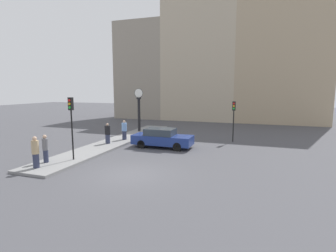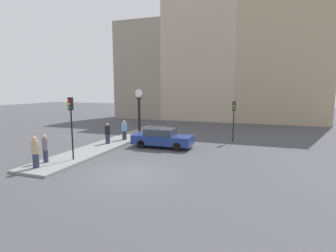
% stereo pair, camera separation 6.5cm
% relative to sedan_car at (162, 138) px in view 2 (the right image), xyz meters
% --- Properties ---
extents(ground_plane, '(120.00, 120.00, 0.00)m').
position_rel_sedan_car_xyz_m(ground_plane, '(0.60, -6.52, -0.73)').
color(ground_plane, '#47474C').
extents(sidewalk_corner, '(2.50, 18.30, 0.15)m').
position_rel_sedan_car_xyz_m(sidewalk_corner, '(-4.26, 0.63, -0.66)').
color(sidewalk_corner, gray).
rests_on(sidewalk_corner, ground_plane).
extents(building_row, '(28.86, 5.00, 17.94)m').
position_rel_sedan_car_xyz_m(building_row, '(1.27, 18.88, 7.67)').
color(building_row, gray).
rests_on(building_row, ground_plane).
extents(sedan_car, '(4.54, 1.73, 1.46)m').
position_rel_sedan_car_xyz_m(sedan_car, '(0.00, 0.00, 0.00)').
color(sedan_car, navy).
rests_on(sedan_car, ground_plane).
extents(traffic_light_near, '(0.26, 0.24, 3.78)m').
position_rel_sedan_car_xyz_m(traffic_light_near, '(-3.73, -5.51, 2.12)').
color(traffic_light_near, black).
rests_on(traffic_light_near, sidewalk_corner).
extents(traffic_light_far, '(0.26, 0.24, 3.41)m').
position_rel_sedan_car_xyz_m(traffic_light_far, '(4.90, 3.95, 1.72)').
color(traffic_light_far, black).
rests_on(traffic_light_far, ground_plane).
extents(street_clock, '(0.93, 0.35, 4.32)m').
position_rel_sedan_car_xyz_m(street_clock, '(-4.66, 5.82, 1.65)').
color(street_clock, black).
rests_on(street_clock, sidewalk_corner).
extents(pedestrian_blue_stripe, '(0.43, 0.43, 1.65)m').
position_rel_sedan_car_xyz_m(pedestrian_blue_stripe, '(-3.87, 1.21, 0.22)').
color(pedestrian_blue_stripe, '#2D334C').
rests_on(pedestrian_blue_stripe, sidewalk_corner).
extents(pedestrian_black_jacket, '(0.42, 0.42, 1.60)m').
position_rel_sedan_car_xyz_m(pedestrian_black_jacket, '(-4.34, -0.66, 0.20)').
color(pedestrian_black_jacket, '#2D334C').
rests_on(pedestrian_black_jacket, sidewalk_corner).
extents(pedestrian_grey_jacket, '(0.33, 0.33, 1.64)m').
position_rel_sedan_car_xyz_m(pedestrian_grey_jacket, '(-4.84, -6.55, 0.24)').
color(pedestrian_grey_jacket, '#2D334C').
rests_on(pedestrian_grey_jacket, sidewalk_corner).
extents(pedestrian_tan_coat, '(0.38, 0.38, 1.74)m').
position_rel_sedan_car_xyz_m(pedestrian_tan_coat, '(-4.52, -7.58, 0.28)').
color(pedestrian_tan_coat, '#2D334C').
rests_on(pedestrian_tan_coat, sidewalk_corner).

